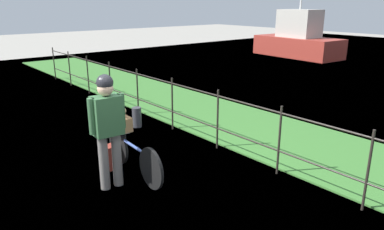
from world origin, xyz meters
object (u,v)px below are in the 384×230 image
cyclist_person (108,122)px  moored_boat_mid (298,40)px  bicycle_main (133,155)px  backpack_on_paving (110,157)px  terrier_dog (120,112)px  mooring_bollard (137,117)px  wooden_crate (120,123)px

cyclist_person → moored_boat_mid: 15.07m
bicycle_main → backpack_on_paving: 0.48m
bicycle_main → terrier_dog: 0.71m
moored_boat_mid → terrier_dog: bearing=-66.1°
bicycle_main → cyclist_person: bearing=-72.5°
cyclist_person → terrier_dog: bearing=137.2°
backpack_on_paving → mooring_bollard: mooring_bollard is taller
backpack_on_paving → moored_boat_mid: size_ratio=0.09×
bicycle_main → mooring_bollard: bearing=147.2°
bicycle_main → wooden_crate: bearing=176.6°
backpack_on_paving → wooden_crate: bearing=160.9°
bicycle_main → moored_boat_mid: (-6.22, 13.20, 0.49)m
cyclist_person → mooring_bollard: cyclist_person is taller
wooden_crate → mooring_bollard: wooden_crate is taller
terrier_dog → moored_boat_mid: bearing=113.9°
mooring_bollard → backpack_on_paving: bearing=-43.2°
terrier_dog → backpack_on_paving: 0.76m
bicycle_main → wooden_crate: 0.57m
backpack_on_paving → moored_boat_mid: 14.60m
mooring_bollard → wooden_crate: bearing=-38.4°
wooden_crate → backpack_on_paving: wooden_crate is taller
mooring_bollard → moored_boat_mid: (-4.26, 11.94, 0.60)m
wooden_crate → terrier_dog: (0.02, -0.00, 0.19)m
backpack_on_paving → moored_boat_mid: bearing=-170.2°
bicycle_main → cyclist_person: cyclist_person is taller
mooring_bollard → moored_boat_mid: bearing=109.6°
cyclist_person → mooring_bollard: size_ratio=3.87×
terrier_dog → mooring_bollard: size_ratio=0.73×
terrier_dog → cyclist_person: bearing=-42.8°
backpack_on_paving → bicycle_main: bearing=100.1°
terrier_dog → moored_boat_mid: (-5.84, 13.18, -0.11)m
cyclist_person → bicycle_main: bearing=107.5°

